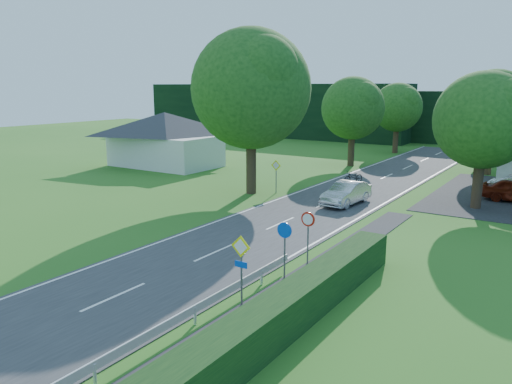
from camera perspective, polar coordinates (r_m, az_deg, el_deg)
The scene contains 19 objects.
road at distance 29.86m, azimuth 4.76°, elevation -2.76°, with size 7.00×80.00×0.04m, color #313234.
line_edge_left at distance 31.48m, azimuth -0.44°, elevation -1.91°, with size 0.12×80.00×0.01m, color white.
line_edge_right at distance 28.51m, azimuth 10.52°, elevation -3.59°, with size 0.12×80.00×0.01m, color white.
line_centre at distance 29.86m, azimuth 4.76°, elevation -2.72°, with size 0.12×80.00×0.01m, color white, non-canonical shape.
tree_main at distance 35.46m, azimuth -0.57°, elevation 9.10°, with size 9.40×9.40×11.64m, color #194514, non-canonical shape.
tree_left_far at distance 49.24m, azimuth 10.94°, elevation 7.90°, with size 7.00×7.00×8.58m, color #194514, non-canonical shape.
tree_right_far at distance 48.00m, azimuth 25.35°, elevation 7.18°, with size 7.40×7.40×9.09m, color #194514, non-canonical shape.
tree_left_back at distance 60.35m, azimuth 15.79°, elevation 8.13°, with size 6.60×6.60×8.07m, color #194514, non-canonical shape.
tree_right_back at distance 56.09m, azimuth 25.46°, elevation 6.91°, with size 6.20×6.20×7.56m, color #194514, non-canonical shape.
tree_right_mid at distance 33.99m, azimuth 24.38°, elevation 5.33°, with size 7.00×7.00×8.58m, color #194514, non-canonical shape.
treeline_left at distance 79.37m, azimuth 1.53°, elevation 9.35°, with size 44.00×6.00×8.00m, color black.
bungalow_left at distance 49.15m, azimuth -10.33°, elevation 6.06°, with size 11.00×6.50×5.20m.
streetlight at distance 36.01m, azimuth 24.23°, elevation 5.93°, with size 2.03×0.18×8.00m.
sign_priority_right at distance 17.37m, azimuth -1.72°, elevation -7.50°, with size 0.78×0.09×2.59m.
sign_roundabout at distance 19.82m, azimuth 3.28°, elevation -5.42°, with size 0.64×0.08×2.37m.
sign_speed_limit at distance 21.47m, azimuth 5.95°, elevation -3.83°, with size 0.64×0.11×2.37m.
sign_priority_left at distance 35.93m, azimuth 2.31°, elevation 2.54°, with size 0.78×0.09×2.44m.
moving_car at distance 33.04m, azimuth 10.27°, elevation -0.14°, with size 1.55×4.46×1.47m, color silver.
motorcycle at distance 40.42m, azimuth 11.08°, elevation 1.71°, with size 0.68×1.96×1.03m, color black.
Camera 1 is at (13.71, -5.43, 7.58)m, focal length 35.00 mm.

